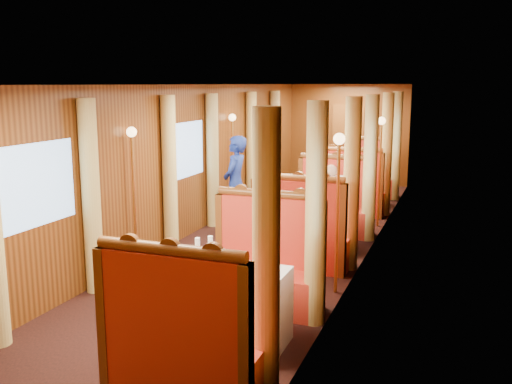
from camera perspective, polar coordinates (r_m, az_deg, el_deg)
The scene contains 47 objects.
floor at distance 9.11m, azimuth 1.64°, elevation -5.23°, with size 3.00×12.00×0.01m, color black, non-canonical shape.
ceiling at distance 8.76m, azimuth 1.73°, elevation 10.70°, with size 3.00×12.00×0.01m, color silver, non-canonical shape.
wall_far at distance 14.63m, azimuth 9.20°, elevation 5.70°, with size 3.00×2.50×0.01m, color brown, non-canonical shape.
wall_left at distance 9.43m, azimuth -7.01°, elevation 3.01°, with size 12.00×2.50×0.01m, color brown, non-canonical shape.
wall_right at distance 8.50m, azimuth 11.33°, elevation 2.03°, with size 12.00×2.50×0.01m, color brown, non-canonical shape.
doorway_far at distance 14.62m, azimuth 9.15°, elevation 4.72°, with size 0.80×0.04×2.00m, color brown.
table_near at distance 5.64m, azimuth -2.52°, elevation -11.52°, with size 1.05×0.72×0.75m, color white.
banquette_near_fwd at distance 4.78m, azimuth -7.38°, elevation -15.24°, with size 1.30×0.55×1.34m.
banquette_near_aft at distance 6.51m, azimuth 0.95°, elevation -7.95°, with size 1.30×0.55×1.34m.
table_mid at distance 8.81m, azimuth 6.29°, elevation -3.32°, with size 1.05×0.72×0.75m, color white.
banquette_mid_fwd at distance 7.85m, azimuth 4.50°, elevation -4.68°, with size 1.30×0.55×1.34m.
banquette_mid_aft at distance 9.76m, azimuth 7.73°, elevation -1.67°, with size 1.30×0.55×1.34m.
table_far at distance 12.17m, azimuth 10.28°, elevation 0.50°, with size 1.05×0.72×0.75m, color white.
banquette_far_fwd at distance 11.18m, azimuth 9.38°, elevation -0.13°, with size 1.30×0.55×1.34m.
banquette_far_aft at distance 13.15m, azimuth 11.06°, elevation 1.45°, with size 1.30×0.55×1.34m.
tea_tray at distance 5.47m, azimuth -3.50°, elevation -7.96°, with size 0.34×0.26×0.01m, color silver.
teapot_left at distance 5.45m, azimuth -4.40°, elevation -7.45°, with size 0.15×0.11×0.12m, color silver, non-canonical shape.
teapot_right at distance 5.41m, azimuth -3.46°, elevation -7.55°, with size 0.16×0.12×0.13m, color silver, non-canonical shape.
teapot_back at distance 5.61m, azimuth -3.38°, elevation -6.79°, with size 0.18×0.13×0.14m, color silver, non-canonical shape.
fruit_plate at distance 5.31m, azimuth -0.38°, elevation -8.38°, with size 0.23×0.23×0.05m.
cup_inboard at distance 5.72m, azimuth -5.85°, elevation -6.12°, with size 0.08×0.08×0.26m.
cup_outboard at distance 5.77m, azimuth -4.57°, elevation -5.94°, with size 0.08×0.08×0.26m.
rose_vase_mid at distance 8.71m, azimuth 6.57°, elevation 0.23°, with size 0.06×0.06×0.36m.
rose_vase_far at distance 12.04m, azimuth 10.43°, elevation 3.05°, with size 0.06×0.06×0.36m.
window_left_near at distance 6.51m, azimuth -21.08°, elevation 0.66°, with size 1.20×0.90×0.01m, color #82ADE2, non-canonical shape.
curtain_left_near_b at distance 7.09m, azimuth -16.16°, elevation -0.53°, with size 0.22×0.22×2.35m, color #D8C36E.
window_right_near at distance 5.09m, azimuth 5.04°, elevation -1.32°, with size 1.20×0.90×0.01m, color #82ADE2, non-canonical shape.
curtain_right_near_a at distance 4.47m, azimuth 1.03°, elevation -6.66°, with size 0.22×0.22×2.35m, color #D8C36E.
curtain_right_near_b at distance 5.91m, azimuth 6.00°, elevation -2.36°, with size 0.22×0.22×2.35m, color #D8C36E.
window_left_mid at distance 9.39m, azimuth -6.95°, elevation 4.21°, with size 1.20×0.90×0.01m, color #82ADE2, non-canonical shape.
curtain_left_mid_a at distance 8.70m, azimuth -8.63°, elevation 1.82°, with size 0.22×0.22×2.35m, color #D8C36E.
curtain_left_mid_b at distance 10.08m, azimuth -4.37°, elevation 3.13°, with size 0.22×0.22×2.35m, color #D8C36E.
window_right_mid at distance 8.47m, azimuth 11.28°, elevation 3.37°, with size 1.20×0.90×0.01m, color #82ADE2, non-canonical shape.
curtain_right_mid_a at distance 7.77m, azimuth 9.53°, elevation 0.72°, with size 0.22×0.22×2.35m, color #D8C36E.
curtain_right_mid_b at distance 9.29m, azimuth 11.33°, elevation 2.30°, with size 0.22×0.22×2.35m, color #D8C36E.
window_left_far at distance 12.60m, azimuth 0.33°, elevation 5.95°, with size 1.20×0.90×0.01m, color #82ADE2, non-canonical shape.
curtain_left_far_a at distance 11.86m, azimuth -0.47°, elevation 4.31°, with size 0.22×0.22×2.35m, color #D8C36E.
curtain_left_far_b at distance 13.32m, azimuth 1.90°, elevation 5.02°, with size 0.22×0.22×2.35m, color #D8C36E.
window_right_far at distance 11.92m, azimuth 13.94°, elevation 5.36°, with size 1.20×0.90×0.01m, color #82ADE2, non-canonical shape.
curtain_right_far_a at distance 11.19m, azimuth 12.89°, elevation 3.65°, with size 0.22×0.22×2.35m, color #D8C36E.
curtain_right_far_b at distance 12.73m, azimuth 13.81°, elevation 4.45°, with size 0.22×0.22×2.35m, color #D8C36E.
sconce_left_fore at distance 7.85m, azimuth -12.20°, elevation 2.28°, with size 0.14×0.14×1.95m.
sconce_right_fore at distance 6.79m, azimuth 8.22°, elevation 1.11°, with size 0.14×0.14×1.95m.
sconce_left_aft at distance 10.95m, azimuth -2.37°, elevation 4.86°, with size 0.14×0.14×1.95m.
sconce_right_aft at distance 10.21m, azimuth 12.34°, elevation 4.20°, with size 0.14×0.14×1.95m.
steward at distance 9.76m, azimuth -2.07°, elevation 0.82°, with size 0.60×0.39×1.65m, color navy.
passenger at distance 9.45m, azimuth 7.43°, elevation -0.11°, with size 0.40×0.44×0.76m.
Camera 1 is at (2.77, -8.31, 2.52)m, focal length 40.00 mm.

